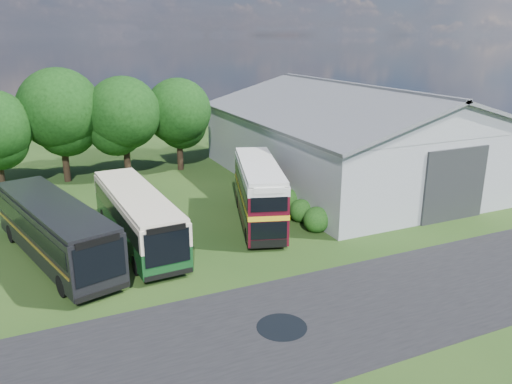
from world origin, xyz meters
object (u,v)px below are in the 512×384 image
bus_green_single (137,216)px  bus_maroon_double (259,193)px  storage_shed (352,130)px  bus_dark_single (55,230)px

bus_green_single → bus_maroon_double: bearing=-2.6°
storage_shed → bus_dark_single: size_ratio=1.97×
bus_dark_single → bus_green_single: bearing=-9.2°
storage_shed → bus_maroon_double: storage_shed is taller
bus_green_single → bus_dark_single: size_ratio=0.94×
storage_shed → bus_green_single: bearing=-160.4°
bus_green_single → storage_shed: bearing=16.4°
storage_shed → bus_maroon_double: (-12.14, -7.12, -2.10)m
storage_shed → bus_maroon_double: 14.23m
storage_shed → bus_maroon_double: size_ratio=2.50×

